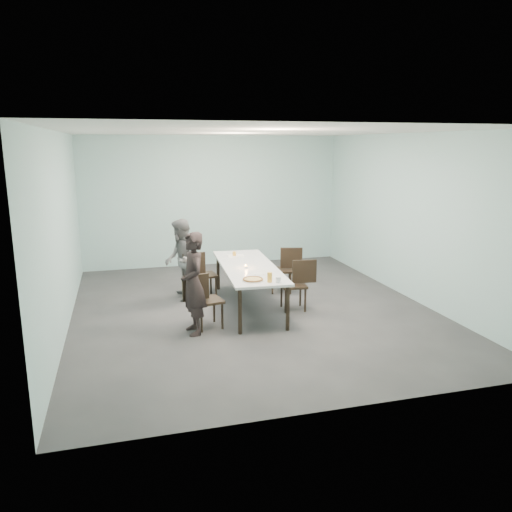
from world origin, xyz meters
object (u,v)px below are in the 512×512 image
object	(u,v)px
table	(249,269)
chair_far_right	(285,266)
amber_tumbler	(234,254)
tealight	(246,267)
pizza	(253,279)
chair_near_left	(203,297)
beer_glass	(270,277)
chair_near_right	(298,281)
diner_near	(193,284)
chair_far_left	(200,272)
water_tumbler	(278,280)
diner_far	(181,260)
side_plate	(259,274)

from	to	relation	value
table	chair_far_right	xyz separation A→B (m)	(0.92, 0.73, -0.19)
amber_tumbler	chair_far_right	bearing A→B (deg)	-5.04
tealight	pizza	bearing A→B (deg)	-96.68
chair_near_left	chair_far_right	distance (m)	2.40
pizza	beer_glass	size ratio (longest dim) A/B	2.27
table	chair_near_right	world-z (taller)	chair_near_right
table	chair_near_left	bearing A→B (deg)	-139.73
table	diner_near	xyz separation A→B (m)	(-1.10, -0.97, 0.08)
chair_far_left	beer_glass	bearing A→B (deg)	-73.56
pizza	beer_glass	bearing A→B (deg)	-33.61
water_tumbler	amber_tumbler	xyz separation A→B (m)	(-0.22, 1.99, -0.01)
chair_near_right	chair_near_left	bearing A→B (deg)	21.32
chair_far_right	pizza	size ratio (longest dim) A/B	2.56
table	beer_glass	bearing A→B (deg)	-87.66
water_tumbler	beer_glass	bearing A→B (deg)	152.62
chair_near_left	chair_near_right	world-z (taller)	same
chair_far_right	water_tumbler	bearing A→B (deg)	83.82
diner_far	chair_far_right	bearing A→B (deg)	90.24
water_tumbler	amber_tumbler	distance (m)	2.00
beer_glass	chair_near_right	bearing A→B (deg)	46.21
chair_near_right	amber_tumbler	distance (m)	1.46
chair_far_right	beer_glass	xyz separation A→B (m)	(-0.88, -1.84, 0.32)
water_tumbler	tealight	bearing A→B (deg)	103.77
diner_far	side_plate	bearing A→B (deg)	40.06
chair_near_left	beer_glass	distance (m)	1.08
diner_far	water_tumbler	bearing A→B (deg)	33.97
chair_near_left	diner_far	size ratio (longest dim) A/B	0.58
chair_far_left	water_tumbler	distance (m)	2.14
chair_near_right	chair_far_right	world-z (taller)	same
side_plate	chair_far_right	bearing A→B (deg)	55.88
beer_glass	tealight	size ratio (longest dim) A/B	2.68
beer_glass	amber_tumbler	distance (m)	1.93
diner_far	tealight	world-z (taller)	diner_far
pizza	water_tumbler	bearing A→B (deg)	-31.56
chair_far_right	amber_tumbler	distance (m)	1.03
chair_near_left	amber_tumbler	distance (m)	1.86
diner_far	tealight	distance (m)	1.36
side_plate	amber_tumbler	distance (m)	1.42
chair_far_left	side_plate	bearing A→B (deg)	-67.07
chair_near_right	diner_far	bearing A→B (deg)	-24.65
chair_far_left	diner_far	xyz separation A→B (m)	(-0.34, 0.03, 0.24)
amber_tumbler	diner_far	bearing A→B (deg)	-178.09
diner_near	tealight	xyz separation A→B (m)	(1.02, 0.81, -0.00)
diner_near	amber_tumbler	world-z (taller)	diner_near
table	chair_far_left	distance (m)	1.07
pizza	side_plate	distance (m)	0.41
pizza	amber_tumbler	distance (m)	1.78
chair_far_left	chair_near_right	distance (m)	1.87
diner_near	amber_tumbler	distance (m)	2.07
chair_far_left	pizza	xyz separation A→B (m)	(0.55, -1.72, 0.27)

